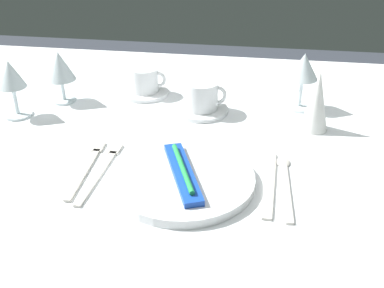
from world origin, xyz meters
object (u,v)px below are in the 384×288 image
at_px(spoon_soup, 285,179).
at_px(coffee_cup_left, 145,80).
at_px(fork_outer, 102,170).
at_px(fork_inner, 87,166).
at_px(napkin_folded, 317,101).
at_px(wine_glass_right, 11,78).
at_px(coffee_cup_right, 201,95).
at_px(toothbrush_package, 183,172).
at_px(dinner_plate, 183,179).
at_px(wine_glass_centre, 303,70).
at_px(wine_glass_far, 60,68).
at_px(dinner_knife, 270,185).

distance_m(spoon_soup, coffee_cup_left, 0.53).
bearing_deg(fork_outer, coffee_cup_left, 90.61).
bearing_deg(fork_inner, napkin_folded, 27.35).
bearing_deg(coffee_cup_left, wine_glass_right, -147.68).
relative_size(fork_outer, coffee_cup_right, 2.11).
xyz_separation_m(toothbrush_package, napkin_folded, (0.27, 0.27, 0.05)).
distance_m(dinner_plate, coffee_cup_right, 0.33).
xyz_separation_m(fork_outer, wine_glass_centre, (0.41, 0.37, 0.10)).
xyz_separation_m(toothbrush_package, wine_glass_centre, (0.24, 0.38, 0.08)).
xyz_separation_m(spoon_soup, coffee_cup_right, (-0.21, 0.28, 0.04)).
bearing_deg(spoon_soup, toothbrush_package, -168.58).
bearing_deg(coffee_cup_left, wine_glass_centre, -3.68).
distance_m(coffee_cup_right, wine_glass_far, 0.37).
xyz_separation_m(dinner_knife, coffee_cup_right, (-0.18, 0.31, 0.04)).
relative_size(spoon_soup, coffee_cup_right, 2.04).
xyz_separation_m(wine_glass_centre, wine_glass_far, (-0.61, -0.05, -0.01)).
bearing_deg(coffee_cup_left, dinner_plate, -67.12).
relative_size(coffee_cup_left, coffee_cup_right, 0.91).
bearing_deg(coffee_cup_right, toothbrush_package, -88.49).
bearing_deg(dinner_plate, fork_inner, 172.52).
distance_m(spoon_soup, wine_glass_centre, 0.36).
bearing_deg(dinner_knife, wine_glass_far, 149.71).
xyz_separation_m(dinner_plate, napkin_folded, (0.27, 0.27, 0.06)).
distance_m(dinner_plate, spoon_soup, 0.20).
height_order(dinner_knife, spoon_soup, spoon_soup).
bearing_deg(fork_outer, toothbrush_package, -6.31).
bearing_deg(fork_inner, wine_glass_far, 119.48).
distance_m(dinner_plate, dinner_knife, 0.17).
xyz_separation_m(dinner_knife, wine_glass_right, (-0.62, 0.22, 0.10)).
height_order(wine_glass_right, napkin_folded, same).
relative_size(dinner_plate, coffee_cup_left, 2.81).
height_order(wine_glass_right, wine_glass_far, wine_glass_right).
bearing_deg(wine_glass_far, dinner_knife, -30.29).
height_order(dinner_plate, fork_outer, dinner_plate).
bearing_deg(coffee_cup_left, fork_inner, -94.24).
xyz_separation_m(toothbrush_package, wine_glass_right, (-0.46, 0.23, 0.07)).
relative_size(toothbrush_package, coffee_cup_left, 2.10).
bearing_deg(wine_glass_far, spoon_soup, -27.15).
height_order(fork_inner, dinner_knife, same).
bearing_deg(napkin_folded, coffee_cup_left, 162.05).
height_order(coffee_cup_left, wine_glass_centre, wine_glass_centre).
distance_m(wine_glass_right, wine_glass_far, 0.13).
bearing_deg(wine_glass_far, toothbrush_package, -41.57).
bearing_deg(wine_glass_far, napkin_folded, -5.69).
distance_m(wine_glass_centre, napkin_folded, 0.12).
relative_size(fork_outer, fork_inner, 1.04).
relative_size(fork_inner, napkin_folded, 1.53).
distance_m(wine_glass_centre, wine_glass_right, 0.71).
height_order(dinner_knife, wine_glass_far, wine_glass_far).
bearing_deg(wine_glass_far, wine_glass_right, -128.79).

